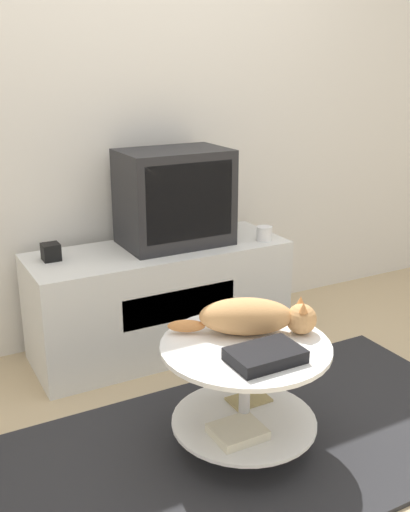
{
  "coord_description": "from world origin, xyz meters",
  "views": [
    {
      "loc": [
        -1.19,
        -1.7,
        1.49
      ],
      "look_at": [
        0.02,
        0.54,
        0.64
      ],
      "focal_mm": 42.0,
      "sensor_mm": 36.0,
      "label": 1
    }
  ],
  "objects": [
    {
      "name": "ground_plane",
      "position": [
        0.0,
        0.0,
        0.0
      ],
      "size": [
        12.0,
        12.0,
        0.0
      ],
      "primitive_type": "plane",
      "color": "tan"
    },
    {
      "name": "wall_back",
      "position": [
        0.0,
        1.3,
        1.3
      ],
      "size": [
        8.0,
        0.05,
        2.6
      ],
      "color": "silver",
      "rests_on": "ground_plane"
    },
    {
      "name": "rug",
      "position": [
        0.0,
        0.0,
        0.01
      ],
      "size": [
        2.04,
        1.08,
        0.02
      ],
      "color": "#28282B",
      "rests_on": "ground_plane"
    },
    {
      "name": "tv_stand",
      "position": [
        -0.01,
        0.97,
        0.28
      ],
      "size": [
        1.34,
        0.49,
        0.57
      ],
      "color": "silver",
      "rests_on": "ground_plane"
    },
    {
      "name": "tv",
      "position": [
        0.1,
        1.01,
        0.81
      ],
      "size": [
        0.54,
        0.36,
        0.49
      ],
      "color": "#232326",
      "rests_on": "tv_stand"
    },
    {
      "name": "speaker",
      "position": [
        -0.55,
        1.04,
        0.61
      ],
      "size": [
        0.08,
        0.08,
        0.08
      ],
      "color": "black",
      "rests_on": "tv_stand"
    },
    {
      "name": "mug",
      "position": [
        0.53,
        0.83,
        0.6
      ],
      "size": [
        0.08,
        0.08,
        0.08
      ],
      "color": "white",
      "rests_on": "tv_stand"
    },
    {
      "name": "coffee_table",
      "position": [
        -0.1,
        -0.01,
        0.3
      ],
      "size": [
        0.64,
        0.64,
        0.45
      ],
      "color": "#B2B2B7",
      "rests_on": "rug"
    },
    {
      "name": "dvd_box",
      "position": [
        -0.11,
        -0.15,
        0.5
      ],
      "size": [
        0.26,
        0.17,
        0.05
      ],
      "color": "black",
      "rests_on": "coffee_table"
    },
    {
      "name": "cat",
      "position": [
        -0.02,
        0.06,
        0.54
      ],
      "size": [
        0.53,
        0.32,
        0.14
      ],
      "rotation": [
        0.0,
        0.0,
        -0.49
      ],
      "color": "tan",
      "rests_on": "coffee_table"
    }
  ]
}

